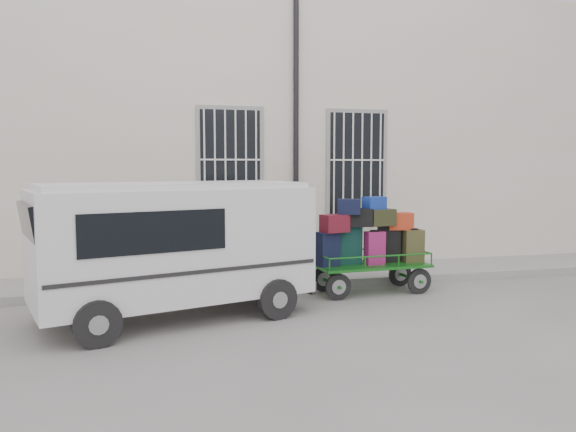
{
  "coord_description": "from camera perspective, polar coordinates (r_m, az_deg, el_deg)",
  "views": [
    {
      "loc": [
        -2.06,
        -8.25,
        2.22
      ],
      "look_at": [
        0.29,
        1.0,
        1.38
      ],
      "focal_mm": 35.0,
      "sensor_mm": 36.0,
      "label": 1
    }
  ],
  "objects": [
    {
      "name": "ground",
      "position": [
        8.79,
        -0.24,
        -9.6
      ],
      "size": [
        80.0,
        80.0,
        0.0
      ],
      "primitive_type": "plane",
      "color": "slate",
      "rests_on": "ground"
    },
    {
      "name": "building",
      "position": [
        13.93,
        -5.8,
        8.21
      ],
      "size": [
        24.0,
        5.15,
        6.0
      ],
      "color": "beige",
      "rests_on": "ground"
    },
    {
      "name": "sidewalk",
      "position": [
        10.87,
        -3.07,
        -6.36
      ],
      "size": [
        24.0,
        1.7,
        0.15
      ],
      "primitive_type": "cube",
      "color": "gray",
      "rests_on": "ground"
    },
    {
      "name": "luggage_cart",
      "position": [
        9.96,
        8.21,
        -2.76
      ],
      "size": [
        2.36,
        1.01,
        1.7
      ],
      "rotation": [
        0.0,
        0.0,
        0.06
      ],
      "color": "black",
      "rests_on": "ground"
    },
    {
      "name": "van",
      "position": [
        8.34,
        -11.58,
        -2.52
      ],
      "size": [
        4.24,
        2.68,
        1.99
      ],
      "rotation": [
        0.0,
        0.0,
        0.28
      ],
      "color": "silver",
      "rests_on": "ground"
    }
  ]
}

